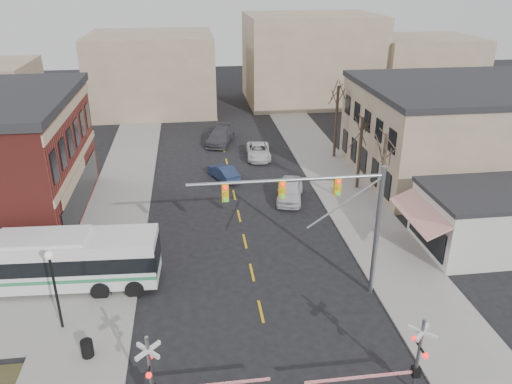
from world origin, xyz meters
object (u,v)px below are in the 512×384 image
trash_bin (87,348)px  street_lamp (53,275)px  transit_bus (46,260)px  traffic_signal_mast (329,207)px  car_c (258,151)px  pedestrian_near (111,281)px  rr_crossing_east (409,357)px  rr_crossing_west (161,374)px  pedestrian_far (87,260)px  car_d (220,136)px  car_a (290,190)px  car_b (223,172)px

trash_bin → street_lamp: bearing=125.5°
transit_bus → traffic_signal_mast: (16.10, -2.99, 3.88)m
car_c → pedestrian_near: 25.10m
traffic_signal_mast → rr_crossing_east: size_ratio=1.90×
rr_crossing_west → pedestrian_far: (-5.06, 11.40, -0.94)m
pedestrian_far → car_d: bearing=34.9°
car_a → pedestrian_far: 17.38m
traffic_signal_mast → pedestrian_far: size_ratio=5.86×
car_a → car_d: size_ratio=0.86×
car_b → car_d: size_ratio=0.71×
rr_crossing_east → pedestrian_near: bearing=146.7°
car_a → car_b: 7.33m
rr_crossing_east → street_lamp: (-16.36, 6.56, 1.45)m
rr_crossing_west → car_b: rr_crossing_west is taller
car_b → pedestrian_far: (-9.57, -14.41, 0.35)m
rr_crossing_west → car_c: rr_crossing_west is taller
traffic_signal_mast → car_c: bearing=91.3°
street_lamp → car_b: 22.27m
traffic_signal_mast → transit_bus: bearing=169.5°
pedestrian_near → traffic_signal_mast: bearing=-118.1°
car_c → pedestrian_far: pedestrian_far is taller
traffic_signal_mast → street_lamp: bearing=-175.9°
car_c → car_b: bearing=-122.6°
car_a → car_d: car_a is taller
car_a → rr_crossing_east: bearing=-71.9°
rr_crossing_west → car_c: (8.47, 31.01, -1.28)m
traffic_signal_mast → car_d: 29.73m
transit_bus → rr_crossing_east: rr_crossing_east is taller
transit_bus → pedestrian_far: 2.53m
trash_bin → pedestrian_near: bearing=84.3°
rr_crossing_west → trash_bin: 5.50m
car_a → pedestrian_near: 17.52m
street_lamp → trash_bin: size_ratio=5.19×
rr_crossing_west → car_a: bearing=64.9°
transit_bus → street_lamp: bearing=-69.2°
transit_bus → trash_bin: (3.26, -6.47, -1.33)m
trash_bin → pedestrian_far: bearing=99.1°
pedestrian_near → car_d: bearing=-37.2°
car_a → pedestrian_far: bearing=-133.0°
car_b → car_c: size_ratio=0.82×
rr_crossing_west → pedestrian_near: bearing=110.5°
car_d → rr_crossing_west: bearing=-81.5°
traffic_signal_mast → street_lamp: traffic_signal_mast is taller
street_lamp → car_d: (10.49, 30.08, -2.58)m
rr_crossing_west → transit_bus: bearing=124.9°
car_a → transit_bus: bearing=-133.0°
rr_crossing_east → trash_bin: size_ratio=6.25×
street_lamp → car_b: bearing=62.9°
rr_crossing_east → pedestrian_far: size_ratio=3.08×
street_lamp → trash_bin: bearing=-54.5°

